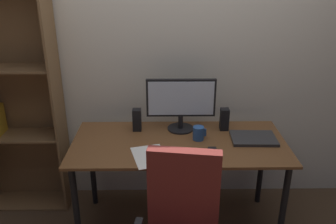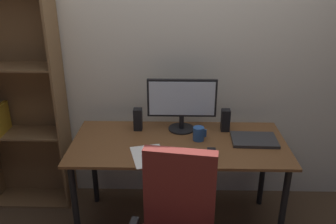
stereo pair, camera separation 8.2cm
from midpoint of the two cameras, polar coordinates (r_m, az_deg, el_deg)
ground_plane at (r=2.95m, az=0.77°, el=-17.64°), size 12.00×12.00×0.00m
back_wall at (r=2.83m, az=0.64°, el=10.26°), size 6.40×0.10×2.60m
desk at (r=2.58m, az=0.85°, el=-6.53°), size 1.53×0.70×0.74m
monitor at (r=2.63m, az=1.21°, el=1.75°), size 0.52×0.20×0.40m
keyboard at (r=2.36m, az=1.37°, el=-6.88°), size 0.29×0.11×0.02m
mouse at (r=2.39m, az=6.24°, el=-6.45°), size 0.06×0.10×0.03m
coffee_mug at (r=2.55m, az=4.03°, el=-3.43°), size 0.10×0.08×0.10m
laptop at (r=2.62m, az=12.74°, el=-4.16°), size 0.33×0.24×0.02m
speaker_left at (r=2.69m, az=-5.89°, el=-1.26°), size 0.06×0.07×0.17m
speaker_right at (r=2.71m, az=8.22°, el=-1.17°), size 0.06×0.07×0.17m
paper_sheet at (r=2.36m, az=-3.95°, el=-7.11°), size 0.28×0.34×0.00m
bookshelf at (r=3.04m, az=-24.24°, el=1.26°), size 0.67×0.28×1.85m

